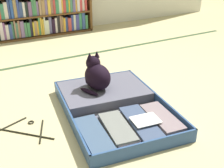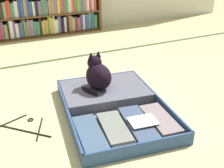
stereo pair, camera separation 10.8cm
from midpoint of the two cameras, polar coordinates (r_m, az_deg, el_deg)
The scene contains 6 objects.
ground_plane at distance 1.99m, azimuth 2.34°, elevation -6.70°, with size 10.00×10.00×0.00m, color tan.
tatami_border at distance 3.06m, azimuth -9.01°, elevation 5.09°, with size 4.80×0.05×0.00m.
bookshelf at distance 3.91m, azimuth -12.69°, elevation 15.26°, with size 1.52×0.22×0.81m.
open_suitcase at distance 2.07m, azimuth 1.55°, elevation -4.11°, with size 0.81×1.06×0.09m.
black_cat at distance 2.14m, azimuth -1.60°, elevation 1.82°, with size 0.24×0.26×0.29m.
clothes_hanger at distance 1.96m, azimuth -16.05°, elevation -8.27°, with size 0.34×0.34×0.01m.
Camera 2 is at (-0.76, -1.50, 1.07)m, focal length 45.09 mm.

